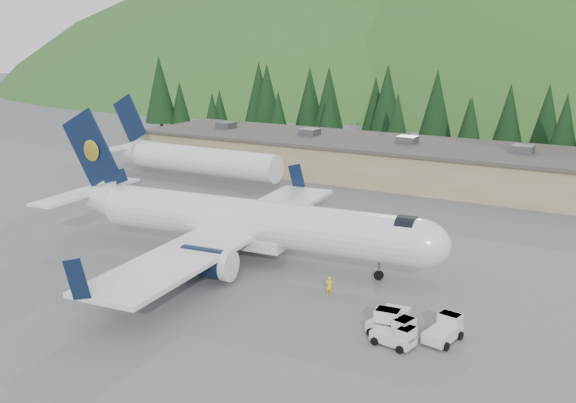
% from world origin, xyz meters
% --- Properties ---
extents(ground, '(600.00, 600.00, 0.00)m').
position_xyz_m(ground, '(0.00, 0.00, 0.00)').
color(ground, slate).
extents(airliner, '(37.76, 35.49, 12.52)m').
position_xyz_m(airliner, '(-1.10, -0.11, 3.34)').
color(airliner, white).
rests_on(airliner, ground).
extents(second_airliner, '(27.50, 11.00, 10.05)m').
position_xyz_m(second_airliner, '(-24.92, 22.00, 3.32)').
color(second_airliner, white).
rests_on(second_airliner, ground).
extents(baggage_tug_a, '(2.89, 1.99, 1.45)m').
position_xyz_m(baggage_tug_a, '(16.68, -9.02, 0.65)').
color(baggage_tug_a, silver).
rests_on(baggage_tug_a, ground).
extents(baggage_tug_b, '(3.25, 2.35, 1.59)m').
position_xyz_m(baggage_tug_b, '(16.16, -8.08, 0.71)').
color(baggage_tug_b, silver).
rests_on(baggage_tug_b, ground).
extents(baggage_tug_c, '(2.19, 3.16, 1.58)m').
position_xyz_m(baggage_tug_c, '(19.00, -6.64, 0.71)').
color(baggage_tug_c, silver).
rests_on(baggage_tug_c, ground).
extents(terminal_building, '(71.00, 17.00, 6.10)m').
position_xyz_m(terminal_building, '(-5.01, 38.00, 2.62)').
color(terminal_building, '#91845A').
rests_on(terminal_building, ground).
extents(baggage_tug_d, '(2.36, 3.57, 1.82)m').
position_xyz_m(baggage_tug_d, '(15.52, -7.08, 0.81)').
color(baggage_tug_d, silver).
rests_on(baggage_tug_d, ground).
extents(ramp_worker, '(0.67, 0.56, 1.59)m').
position_xyz_m(ramp_worker, '(9.34, -3.88, 0.79)').
color(ramp_worker, yellow).
rests_on(ramp_worker, ground).
extents(tree_line, '(114.00, 18.45, 14.33)m').
position_xyz_m(tree_line, '(-6.34, 61.90, 7.49)').
color(tree_line, black).
rests_on(tree_line, ground).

